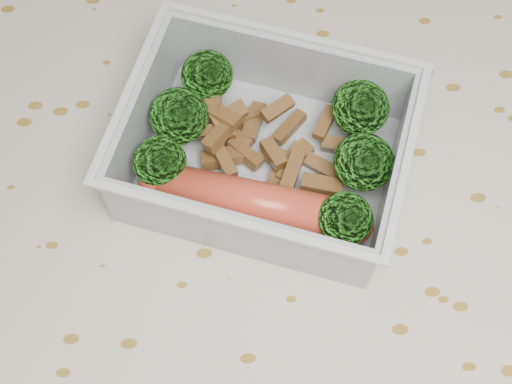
{
  "coord_description": "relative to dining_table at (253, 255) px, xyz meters",
  "views": [
    {
      "loc": [
        -0.01,
        -0.18,
        1.15
      ],
      "look_at": [
        0.0,
        -0.0,
        0.78
      ],
      "focal_mm": 50.0,
      "sensor_mm": 36.0,
      "label": 1
    }
  ],
  "objects": [
    {
      "name": "tablecloth",
      "position": [
        0.0,
        0.0,
        0.05
      ],
      "size": [
        1.46,
        0.96,
        0.19
      ],
      "color": "beige",
      "rests_on": "dining_table"
    },
    {
      "name": "dining_table",
      "position": [
        0.0,
        0.0,
        0.0
      ],
      "size": [
        1.4,
        0.9,
        0.75
      ],
      "color": "brown",
      "rests_on": "ground"
    },
    {
      "name": "lunch_container",
      "position": [
        0.01,
        0.02,
        0.11
      ],
      "size": [
        0.2,
        0.18,
        0.06
      ],
      "color": "silver",
      "rests_on": "tablecloth"
    },
    {
      "name": "meat_pile",
      "position": [
        0.01,
        0.03,
        0.1
      ],
      "size": [
        0.1,
        0.07,
        0.03
      ],
      "color": "brown",
      "rests_on": "lunch_container"
    },
    {
      "name": "sausage",
      "position": [
        0.0,
        -0.01,
        0.11
      ],
      "size": [
        0.13,
        0.06,
        0.03
      ],
      "color": "#D2432B",
      "rests_on": "lunch_container"
    },
    {
      "name": "broccoli_florets",
      "position": [
        0.01,
        0.03,
        0.12
      ],
      "size": [
        0.15,
        0.13,
        0.04
      ],
      "color": "#608C3F",
      "rests_on": "lunch_container"
    }
  ]
}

